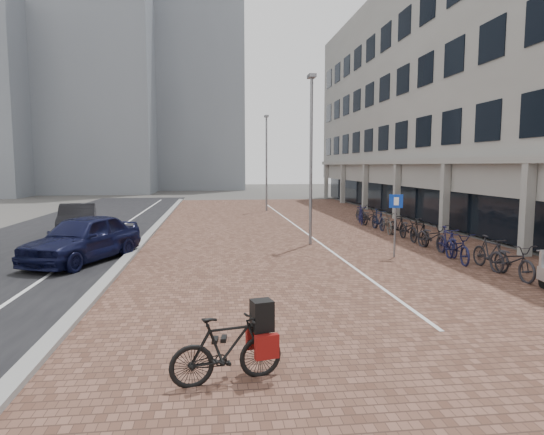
{
  "coord_description": "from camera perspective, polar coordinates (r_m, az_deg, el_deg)",
  "views": [
    {
      "loc": [
        -2.16,
        -11.42,
        3.23
      ],
      "look_at": [
        0.0,
        6.0,
        1.3
      ],
      "focal_mm": 31.42,
      "sensor_mm": 36.0,
      "label": 1
    }
  ],
  "objects": [
    {
      "name": "ground",
      "position": [
        12.06,
        3.56,
        -9.27
      ],
      "size": [
        140.0,
        140.0,
        0.0
      ],
      "primitive_type": "plane",
      "color": "#474442",
      "rests_on": "ground"
    },
    {
      "name": "plaza_brick",
      "position": [
        24.0,
        2.97,
        -1.44
      ],
      "size": [
        14.5,
        42.0,
        0.04
      ],
      "primitive_type": "cube",
      "color": "brown",
      "rests_on": "ground"
    },
    {
      "name": "street_asphalt",
      "position": [
        24.61,
        -23.15,
        -1.77
      ],
      "size": [
        8.0,
        50.0,
        0.03
      ],
      "primitive_type": "cube",
      "color": "black",
      "rests_on": "ground"
    },
    {
      "name": "curb",
      "position": [
        23.81,
        -14.1,
        -1.54
      ],
      "size": [
        0.35,
        42.0,
        0.14
      ],
      "primitive_type": "cube",
      "color": "gray",
      "rests_on": "ground"
    },
    {
      "name": "lane_line",
      "position": [
        24.13,
        -18.59,
        -1.7
      ],
      "size": [
        0.12,
        44.0,
        0.0
      ],
      "primitive_type": "cube",
      "color": "white",
      "rests_on": "street_asphalt"
    },
    {
      "name": "parking_line",
      "position": [
        24.04,
        3.44,
        -1.38
      ],
      "size": [
        0.1,
        30.0,
        0.0
      ],
      "primitive_type": "cube",
      "color": "white",
      "rests_on": "plaza_brick"
    },
    {
      "name": "office_building",
      "position": [
        31.75,
        22.33,
        15.27
      ],
      "size": [
        8.4,
        40.0,
        15.0
      ],
      "color": "#999994",
      "rests_on": "ground"
    },
    {
      "name": "bg_towers",
      "position": [
        62.5,
        -18.95,
        15.83
      ],
      "size": [
        33.0,
        23.0,
        32.0
      ],
      "color": "gray",
      "rests_on": "ground"
    },
    {
      "name": "car_navy",
      "position": [
        17.1,
        -21.71,
        -2.36
      ],
      "size": [
        3.59,
        5.03,
        1.59
      ],
      "primitive_type": "imported",
      "rotation": [
        0.0,
        0.0,
        -0.41
      ],
      "color": "black",
      "rests_on": "ground"
    },
    {
      "name": "car_dark",
      "position": [
        23.74,
        -22.26,
        -0.25
      ],
      "size": [
        2.42,
        4.63,
        1.45
      ],
      "primitive_type": "imported",
      "rotation": [
        0.0,
        0.0,
        0.21
      ],
      "color": "black",
      "rests_on": "ground"
    },
    {
      "name": "hero_bike",
      "position": [
        7.32,
        -5.43,
        -15.33
      ],
      "size": [
        1.78,
        0.86,
        1.21
      ],
      "rotation": [
        0.0,
        0.0,
        1.8
      ],
      "color": "black",
      "rests_on": "ground"
    },
    {
      "name": "shoes",
      "position": [
        9.01,
        -6.3,
        -14.46
      ],
      "size": [
        0.38,
        0.33,
        0.09
      ],
      "primitive_type": null,
      "rotation": [
        0.0,
        0.0,
        -0.12
      ],
      "color": "black",
      "rests_on": "ground"
    },
    {
      "name": "parking_sign",
      "position": [
        17.03,
        14.57,
        0.15
      ],
      "size": [
        0.46,
        0.16,
        2.23
      ],
      "rotation": [
        0.0,
        0.0,
        -0.27
      ],
      "color": "slate",
      "rests_on": "ground"
    },
    {
      "name": "lamp_near",
      "position": [
        19.16,
        4.69,
        6.62
      ],
      "size": [
        0.12,
        0.12,
        6.7
      ],
      "primitive_type": "cylinder",
      "color": "slate",
      "rests_on": "ground"
    },
    {
      "name": "lamp_far",
      "position": [
        33.45,
        -0.67,
        6.4
      ],
      "size": [
        0.12,
        0.12,
        6.61
      ],
      "primitive_type": "cylinder",
      "color": "gray",
      "rests_on": "ground"
    },
    {
      "name": "bike_row",
      "position": [
        21.18,
        15.93,
        -1.32
      ],
      "size": [
        1.25,
        15.8,
        1.05
      ],
      "color": "black",
      "rests_on": "ground"
    }
  ]
}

